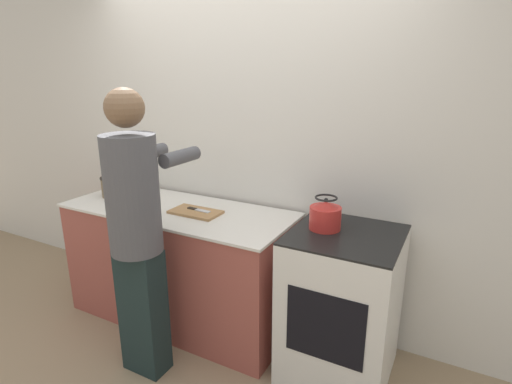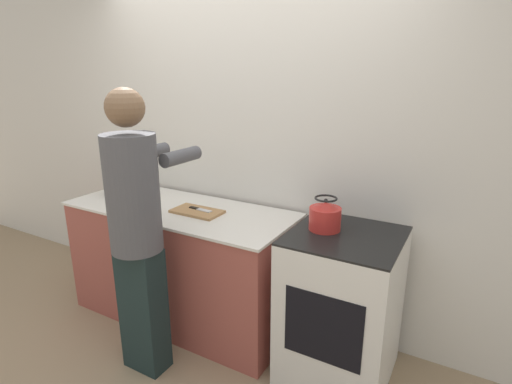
{
  "view_description": "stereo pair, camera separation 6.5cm",
  "coord_description": "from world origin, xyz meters",
  "px_view_note": "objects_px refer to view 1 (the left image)",
  "views": [
    {
      "loc": [
        1.43,
        -1.81,
        1.83
      ],
      "look_at": [
        0.35,
        0.23,
        1.14
      ],
      "focal_mm": 28.0,
      "sensor_mm": 36.0,
      "label": 1
    },
    {
      "loc": [
        1.49,
        -1.78,
        1.83
      ],
      "look_at": [
        0.35,
        0.23,
        1.14
      ],
      "focal_mm": 28.0,
      "sensor_mm": 36.0,
      "label": 2
    }
  ],
  "objects_px": {
    "oven": "(341,305)",
    "cutting_board": "(196,212)",
    "person": "(137,227)",
    "canister_jar": "(112,187)",
    "bowl_prep": "(140,195)",
    "knife": "(198,210)",
    "kettle": "(325,215)"
  },
  "relations": [
    {
      "from": "cutting_board",
      "to": "canister_jar",
      "type": "bearing_deg",
      "value": 178.8
    },
    {
      "from": "oven",
      "to": "person",
      "type": "distance_m",
      "value": 1.31
    },
    {
      "from": "oven",
      "to": "person",
      "type": "bearing_deg",
      "value": -153.48
    },
    {
      "from": "bowl_prep",
      "to": "oven",
      "type": "bearing_deg",
      "value": -2.16
    },
    {
      "from": "knife",
      "to": "kettle",
      "type": "xyz_separation_m",
      "value": [
        0.92,
        0.0,
        0.11
      ]
    },
    {
      "from": "oven",
      "to": "knife",
      "type": "relative_size",
      "value": 4.94
    },
    {
      "from": "oven",
      "to": "knife",
      "type": "xyz_separation_m",
      "value": [
        -1.06,
        0.01,
        0.44
      ]
    },
    {
      "from": "oven",
      "to": "bowl_prep",
      "type": "bearing_deg",
      "value": 177.84
    },
    {
      "from": "knife",
      "to": "person",
      "type": "bearing_deg",
      "value": -89.61
    },
    {
      "from": "oven",
      "to": "cutting_board",
      "type": "bearing_deg",
      "value": -179.66
    },
    {
      "from": "oven",
      "to": "cutting_board",
      "type": "height_order",
      "value": "oven"
    },
    {
      "from": "knife",
      "to": "kettle",
      "type": "height_order",
      "value": "kettle"
    },
    {
      "from": "cutting_board",
      "to": "canister_jar",
      "type": "height_order",
      "value": "canister_jar"
    },
    {
      "from": "cutting_board",
      "to": "kettle",
      "type": "relative_size",
      "value": 1.79
    },
    {
      "from": "oven",
      "to": "knife",
      "type": "height_order",
      "value": "oven"
    },
    {
      "from": "person",
      "to": "knife",
      "type": "xyz_separation_m",
      "value": [
        0.03,
        0.56,
        -0.06
      ]
    },
    {
      "from": "oven",
      "to": "cutting_board",
      "type": "relative_size",
      "value": 2.64
    },
    {
      "from": "person",
      "to": "canister_jar",
      "type": "distance_m",
      "value": 0.97
    },
    {
      "from": "person",
      "to": "bowl_prep",
      "type": "xyz_separation_m",
      "value": [
        -0.56,
        0.6,
        -0.05
      ]
    },
    {
      "from": "person",
      "to": "bowl_prep",
      "type": "relative_size",
      "value": 11.72
    },
    {
      "from": "person",
      "to": "cutting_board",
      "type": "relative_size",
      "value": 4.95
    },
    {
      "from": "person",
      "to": "knife",
      "type": "distance_m",
      "value": 0.56
    },
    {
      "from": "person",
      "to": "bowl_prep",
      "type": "distance_m",
      "value": 0.82
    },
    {
      "from": "cutting_board",
      "to": "knife",
      "type": "relative_size",
      "value": 1.87
    },
    {
      "from": "knife",
      "to": "bowl_prep",
      "type": "xyz_separation_m",
      "value": [
        -0.59,
        0.05,
        0.01
      ]
    },
    {
      "from": "person",
      "to": "knife",
      "type": "bearing_deg",
      "value": 86.86
    },
    {
      "from": "knife",
      "to": "oven",
      "type": "bearing_deg",
      "value": 2.8
    },
    {
      "from": "person",
      "to": "canister_jar",
      "type": "relative_size",
      "value": 10.55
    },
    {
      "from": "person",
      "to": "cutting_board",
      "type": "height_order",
      "value": "person"
    },
    {
      "from": "cutting_board",
      "to": "bowl_prep",
      "type": "relative_size",
      "value": 2.37
    },
    {
      "from": "kettle",
      "to": "canister_jar",
      "type": "relative_size",
      "value": 1.19
    },
    {
      "from": "kettle",
      "to": "bowl_prep",
      "type": "xyz_separation_m",
      "value": [
        -1.51,
        0.05,
        -0.1
      ]
    }
  ]
}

